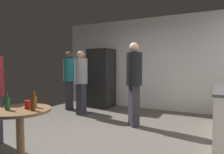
{
  "coord_description": "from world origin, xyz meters",
  "views": [
    {
      "loc": [
        2.04,
        -3.31,
        1.31
      ],
      "look_at": [
        0.2,
        0.2,
        1.08
      ],
      "focal_mm": 32.9,
      "sensor_mm": 36.0,
      "label": 1
    }
  ],
  "objects_px": {
    "beer_bottle_brown": "(33,104)",
    "plastic_cup_red": "(28,105)",
    "beer_bottle_green": "(7,103)",
    "person_in_black_shirt": "(134,77)",
    "person_in_teal_shirt": "(69,76)",
    "foreground_table": "(20,117)",
    "refrigerator": "(101,78)",
    "person_in_gray_shirt": "(81,78)",
    "beer_bottle_amber": "(35,101)"
  },
  "relations": [
    {
      "from": "beer_bottle_amber",
      "to": "beer_bottle_brown",
      "type": "bearing_deg",
      "value": -46.6
    },
    {
      "from": "refrigerator",
      "to": "person_in_gray_shirt",
      "type": "bearing_deg",
      "value": -85.95
    },
    {
      "from": "refrigerator",
      "to": "beer_bottle_amber",
      "type": "relative_size",
      "value": 7.83
    },
    {
      "from": "foreground_table",
      "to": "refrigerator",
      "type": "bearing_deg",
      "value": 104.39
    },
    {
      "from": "person_in_teal_shirt",
      "to": "beer_bottle_brown",
      "type": "bearing_deg",
      "value": -0.85
    },
    {
      "from": "refrigerator",
      "to": "beer_bottle_amber",
      "type": "distance_m",
      "value": 3.7
    },
    {
      "from": "beer_bottle_amber",
      "to": "person_in_teal_shirt",
      "type": "distance_m",
      "value": 3.23
    },
    {
      "from": "beer_bottle_green",
      "to": "person_in_gray_shirt",
      "type": "relative_size",
      "value": 0.14
    },
    {
      "from": "foreground_table",
      "to": "person_in_black_shirt",
      "type": "xyz_separation_m",
      "value": [
        0.71,
        2.27,
        0.42
      ]
    },
    {
      "from": "beer_bottle_amber",
      "to": "plastic_cup_red",
      "type": "height_order",
      "value": "beer_bottle_amber"
    },
    {
      "from": "beer_bottle_green",
      "to": "person_in_teal_shirt",
      "type": "distance_m",
      "value": 3.4
    },
    {
      "from": "beer_bottle_brown",
      "to": "person_in_black_shirt",
      "type": "distance_m",
      "value": 2.32
    },
    {
      "from": "beer_bottle_amber",
      "to": "person_in_black_shirt",
      "type": "height_order",
      "value": "person_in_black_shirt"
    },
    {
      "from": "beer_bottle_green",
      "to": "person_in_black_shirt",
      "type": "distance_m",
      "value": 2.52
    },
    {
      "from": "person_in_teal_shirt",
      "to": "foreground_table",
      "type": "bearing_deg",
      "value": -4.36
    },
    {
      "from": "foreground_table",
      "to": "person_in_gray_shirt",
      "type": "relative_size",
      "value": 0.48
    },
    {
      "from": "beer_bottle_brown",
      "to": "plastic_cup_red",
      "type": "height_order",
      "value": "beer_bottle_brown"
    },
    {
      "from": "refrigerator",
      "to": "person_in_teal_shirt",
      "type": "relative_size",
      "value": 1.06
    },
    {
      "from": "beer_bottle_green",
      "to": "person_in_teal_shirt",
      "type": "bearing_deg",
      "value": 116.17
    },
    {
      "from": "beer_bottle_amber",
      "to": "foreground_table",
      "type": "bearing_deg",
      "value": -114.88
    },
    {
      "from": "person_in_gray_shirt",
      "to": "foreground_table",
      "type": "bearing_deg",
      "value": 30.31
    },
    {
      "from": "person_in_teal_shirt",
      "to": "plastic_cup_red",
      "type": "bearing_deg",
      "value": -2.65
    },
    {
      "from": "refrigerator",
      "to": "beer_bottle_green",
      "type": "distance_m",
      "value": 3.93
    },
    {
      "from": "foreground_table",
      "to": "beer_bottle_amber",
      "type": "xyz_separation_m",
      "value": [
        0.08,
        0.17,
        0.19
      ]
    },
    {
      "from": "plastic_cup_red",
      "to": "person_in_teal_shirt",
      "type": "xyz_separation_m",
      "value": [
        -1.67,
        2.88,
        0.21
      ]
    },
    {
      "from": "refrigerator",
      "to": "beer_bottle_green",
      "type": "xyz_separation_m",
      "value": [
        0.86,
        -3.83,
        -0.08
      ]
    },
    {
      "from": "beer_bottle_amber",
      "to": "beer_bottle_brown",
      "type": "height_order",
      "value": "same"
    },
    {
      "from": "beer_bottle_green",
      "to": "person_in_teal_shirt",
      "type": "xyz_separation_m",
      "value": [
        -1.5,
        3.04,
        0.18
      ]
    },
    {
      "from": "plastic_cup_red",
      "to": "foreground_table",
      "type": "bearing_deg",
      "value": -143.19
    },
    {
      "from": "plastic_cup_red",
      "to": "person_in_black_shirt",
      "type": "relative_size",
      "value": 0.06
    },
    {
      "from": "foreground_table",
      "to": "beer_bottle_amber",
      "type": "height_order",
      "value": "beer_bottle_amber"
    },
    {
      "from": "plastic_cup_red",
      "to": "person_in_teal_shirt",
      "type": "distance_m",
      "value": 3.33
    },
    {
      "from": "foreground_table",
      "to": "person_in_teal_shirt",
      "type": "distance_m",
      "value": 3.36
    },
    {
      "from": "foreground_table",
      "to": "person_in_gray_shirt",
      "type": "distance_m",
      "value": 2.71
    },
    {
      "from": "beer_bottle_brown",
      "to": "plastic_cup_red",
      "type": "bearing_deg",
      "value": 163.14
    },
    {
      "from": "refrigerator",
      "to": "foreground_table",
      "type": "distance_m",
      "value": 3.85
    },
    {
      "from": "beer_bottle_brown",
      "to": "person_in_gray_shirt",
      "type": "height_order",
      "value": "person_in_gray_shirt"
    },
    {
      "from": "person_in_gray_shirt",
      "to": "beer_bottle_brown",
      "type": "bearing_deg",
      "value": 34.98
    },
    {
      "from": "beer_bottle_brown",
      "to": "person_in_black_shirt",
      "type": "bearing_deg",
      "value": 78.09
    },
    {
      "from": "foreground_table",
      "to": "plastic_cup_red",
      "type": "distance_m",
      "value": 0.19
    },
    {
      "from": "beer_bottle_brown",
      "to": "plastic_cup_red",
      "type": "relative_size",
      "value": 2.09
    },
    {
      "from": "beer_bottle_green",
      "to": "plastic_cup_red",
      "type": "relative_size",
      "value": 2.09
    },
    {
      "from": "beer_bottle_green",
      "to": "person_in_black_shirt",
      "type": "bearing_deg",
      "value": 71.42
    },
    {
      "from": "beer_bottle_green",
      "to": "refrigerator",
      "type": "bearing_deg",
      "value": 102.71
    },
    {
      "from": "person_in_black_shirt",
      "to": "beer_bottle_green",
      "type": "bearing_deg",
      "value": 25.85
    },
    {
      "from": "beer_bottle_amber",
      "to": "person_in_gray_shirt",
      "type": "relative_size",
      "value": 0.14
    },
    {
      "from": "beer_bottle_brown",
      "to": "person_in_teal_shirt",
      "type": "relative_size",
      "value": 0.13
    },
    {
      "from": "refrigerator",
      "to": "foreground_table",
      "type": "relative_size",
      "value": 2.25
    },
    {
      "from": "beer_bottle_brown",
      "to": "person_in_gray_shirt",
      "type": "distance_m",
      "value": 2.76
    },
    {
      "from": "refrigerator",
      "to": "person_in_teal_shirt",
      "type": "height_order",
      "value": "refrigerator"
    }
  ]
}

